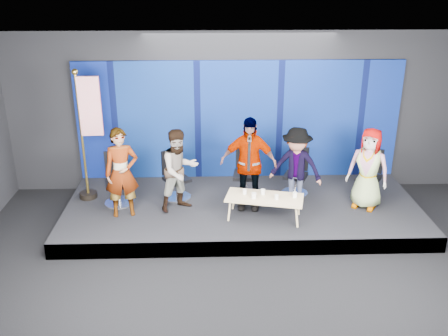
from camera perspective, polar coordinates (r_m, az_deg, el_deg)
The scene contains 21 objects.
ground at distance 8.04m, azimuth 3.32°, elevation -13.86°, with size 10.00×10.00×0.00m, color black.
room_walls at distance 6.90m, azimuth 3.76°, elevation 2.72°, with size 10.02×8.02×3.51m.
riser at distance 10.09m, azimuth 2.11°, elevation -4.83°, with size 7.00×3.00×0.30m, color black.
backdrop at distance 10.91m, azimuth 1.70°, elevation 5.46°, with size 7.00×0.08×2.60m, color navy.
chair_a at distance 10.10m, azimuth -12.00°, elevation -2.20°, with size 0.71×0.71×1.06m.
panelist_a at distance 9.44m, azimuth -11.62°, elevation -0.54°, with size 0.62×0.41×1.71m, color black.
chair_b at distance 10.17m, azimuth -5.52°, elevation -1.73°, with size 0.78×0.78×1.00m.
panelist_b at distance 9.53m, azimuth -5.11°, elevation -0.26°, with size 0.79×0.61×1.62m, color black.
chair_c at distance 10.20m, azimuth 2.57°, elevation -1.29°, with size 0.72×0.72×1.14m.
panelist_c at distance 9.52m, azimuth 2.80°, elevation 0.51°, with size 1.08×0.45×1.84m, color black.
chair_d at distance 10.42m, azimuth 8.22°, elevation -1.28°, with size 0.72×0.72×0.98m.
panelist_d at distance 9.78m, azimuth 8.23°, elevation 0.12°, with size 1.03×0.59×1.59m, color black.
chair_e at distance 10.61m, azimuth 16.18°, elevation -1.51°, with size 0.77×0.77×0.99m.
panelist_e at distance 9.97m, azimuth 16.16°, elevation -0.07°, with size 0.79×0.51×1.61m, color black.
coffee_table at distance 9.33m, azimuth 4.66°, elevation -3.49°, with size 1.52×0.91×0.44m.
mug_a at distance 9.38m, azimuth 2.39°, elevation -2.73°, with size 0.08×0.08×0.09m, color white.
mug_b at distance 9.22m, azimuth 3.43°, elevation -3.16°, with size 0.09×0.09×0.11m, color white.
mug_c at distance 9.39m, azimuth 4.47°, elevation -2.73°, with size 0.08×0.08×0.10m, color white.
mug_d at distance 9.22m, azimuth 6.03°, elevation -3.31°, with size 0.07×0.07×0.09m, color white.
mug_e at distance 9.33m, azimuth 8.10°, elevation -3.05°, with size 0.08×0.08×0.10m, color white.
flag_stand at distance 10.11m, azimuth -15.25°, elevation 3.94°, with size 0.61×0.35×2.65m.
Camera 1 is at (-0.67, -6.48, 4.70)m, focal length 40.00 mm.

